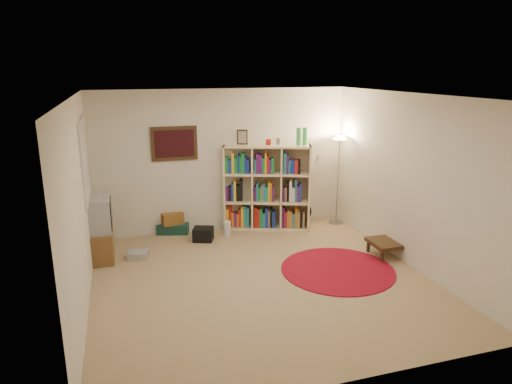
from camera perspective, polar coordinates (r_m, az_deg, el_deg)
room at (r=5.99m, az=0.11°, el=0.05°), size 4.54×4.54×2.54m
bookshelf at (r=8.20m, az=1.22°, el=0.47°), size 1.59×0.92×1.84m
floor_lamp at (r=8.44m, az=10.37°, el=5.04°), size 0.35×0.35×1.66m
floor_fan at (r=8.63m, az=5.74°, el=-2.57°), size 0.37×0.22×0.41m
tv_stand at (r=7.29m, az=-19.35°, el=-4.55°), size 0.48×0.67×0.98m
dvd_box at (r=7.33m, az=-14.54°, el=-7.60°), size 0.35×0.32×0.10m
suitcase at (r=8.27m, az=-10.28°, el=-4.39°), size 0.62×0.48×0.18m
wicker_basket at (r=8.17m, az=-10.47°, el=-3.22°), size 0.41×0.33×0.21m
duffel_bag at (r=7.81m, az=-6.62°, el=-5.26°), size 0.40×0.37×0.22m
paper_towel at (r=7.98m, az=-3.63°, el=-4.58°), size 0.14×0.14×0.26m
red_rug at (r=6.81m, az=10.17°, el=-9.53°), size 1.64×1.64×0.01m
side_table at (r=7.41m, az=16.14°, el=-6.17°), size 0.54×0.54×0.24m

